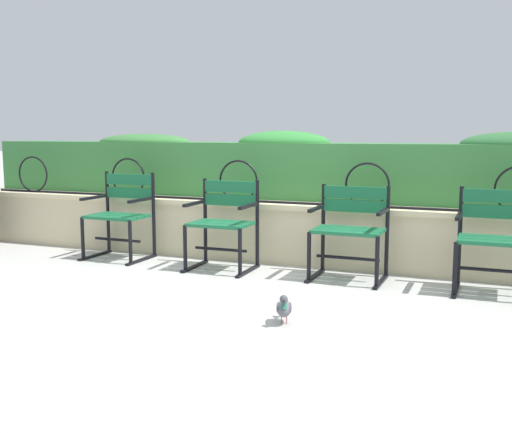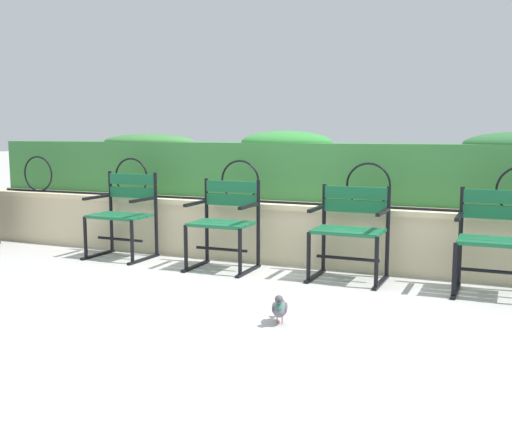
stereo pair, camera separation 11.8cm
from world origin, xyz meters
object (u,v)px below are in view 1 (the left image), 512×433
Objects in this scene: park_chair_leftmost at (121,213)px; park_chair_rightmost at (496,236)px; park_chair_centre_left at (224,221)px; pigeon_near_chairs at (284,307)px; park_chair_centre_right at (350,228)px.

park_chair_rightmost is at bearing -0.94° from park_chair_leftmost.
park_chair_rightmost is (3.60, -0.06, -0.01)m from park_chair_leftmost.
pigeon_near_chairs is (1.09, -1.39, -0.35)m from park_chair_centre_left.
pigeon_near_chairs is (2.29, -1.46, -0.36)m from park_chair_leftmost.
park_chair_leftmost is at bearing 147.42° from pigeon_near_chairs.
park_chair_leftmost is at bearing 179.51° from park_chair_centre_right.
park_chair_leftmost reaches higher than park_chair_rightmost.
pigeon_near_chairs is (-1.31, -1.40, -0.35)m from park_chair_rightmost.
park_chair_centre_left is at bearing -179.65° from park_chair_rightmost.
park_chair_centre_left is at bearing 128.14° from pigeon_near_chairs.
park_chair_leftmost is 1.07× the size of park_chair_centre_right.
park_chair_centre_left is 1.80m from pigeon_near_chairs.
park_chair_leftmost is 1.04× the size of park_chair_centre_left.
park_chair_rightmost is (1.20, -0.04, 0.00)m from park_chair_centre_right.
pigeon_near_chairs is at bearing -133.09° from park_chair_rightmost.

